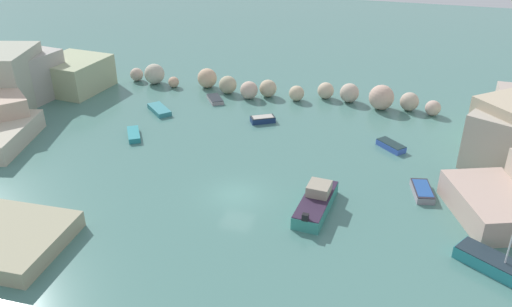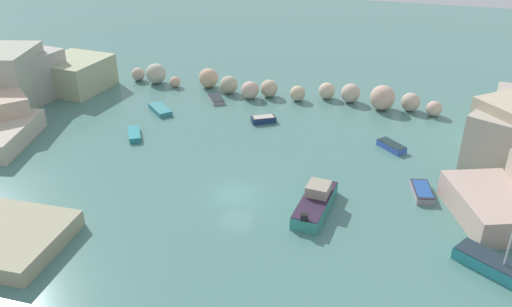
# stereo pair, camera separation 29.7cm
# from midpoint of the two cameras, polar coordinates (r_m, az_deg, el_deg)

# --- Properties ---
(cove_water) EXTENTS (160.00, 160.00, 0.00)m
(cove_water) POSITION_cam_midpoint_polar(r_m,az_deg,el_deg) (40.39, -2.37, -4.57)
(cove_water) COLOR #487870
(cove_water) RESTS_ON ground
(cliff_headland_left) EXTENTS (18.77, 24.56, 6.27)m
(cliff_headland_left) POSITION_cam_midpoint_polar(r_m,az_deg,el_deg) (62.41, -25.00, 6.76)
(cliff_headland_left) COLOR #A8AA97
(cliff_headland_left) RESTS_ON ground
(rock_breakwater) EXTENTS (36.29, 4.42, 2.66)m
(rock_breakwater) POSITION_cam_midpoint_polar(r_m,az_deg,el_deg) (58.76, 2.40, 7.21)
(rock_breakwater) COLOR #BBA391
(rock_breakwater) RESTS_ON ground
(moored_boat_0) EXTENTS (3.51, 3.39, 0.50)m
(moored_boat_0) POSITION_cam_midpoint_polar(r_m,az_deg,el_deg) (55.94, -10.75, 4.76)
(moored_boat_0) COLOR teal
(moored_boat_0) RESTS_ON cove_water
(moored_boat_1) EXTENTS (2.66, 2.21, 0.63)m
(moored_boat_1) POSITION_cam_midpoint_polar(r_m,az_deg,el_deg) (52.48, 0.59, 3.80)
(moored_boat_1) COLOR navy
(moored_boat_1) RESTS_ON cove_water
(moored_boat_2) EXTENTS (2.56, 3.18, 0.51)m
(moored_boat_2) POSITION_cam_midpoint_polar(r_m,az_deg,el_deg) (50.75, -13.48, 2.04)
(moored_boat_2) COLOR teal
(moored_boat_2) RESTS_ON cove_water
(moored_boat_3) EXTENTS (2.42, 6.18, 1.80)m
(moored_boat_3) POSITION_cam_midpoint_polar(r_m,az_deg,el_deg) (38.57, 6.43, -5.29)
(moored_boat_3) COLOR teal
(moored_boat_3) RESTS_ON cove_water
(moored_boat_4) EXTENTS (5.89, 4.50, 5.55)m
(moored_boat_4) POSITION_cam_midpoint_polar(r_m,az_deg,el_deg) (35.93, 25.37, -11.35)
(moored_boat_4) COLOR teal
(moored_boat_4) RESTS_ON cove_water
(moored_boat_5) EXTENTS (2.81, 2.69, 0.60)m
(moored_boat_5) POSITION_cam_midpoint_polar(r_m,az_deg,el_deg) (48.68, 14.47, 0.84)
(moored_boat_5) COLOR blue
(moored_boat_5) RESTS_ON cove_water
(moored_boat_6) EXTENTS (2.61, 2.94, 0.44)m
(moored_boat_6) POSITION_cam_midpoint_polar(r_m,az_deg,el_deg) (58.04, -4.68, 5.98)
(moored_boat_6) COLOR gray
(moored_boat_6) RESTS_ON cove_water
(moored_boat_7) EXTENTS (1.97, 3.28, 0.60)m
(moored_boat_7) POSITION_cam_midpoint_polar(r_m,az_deg,el_deg) (42.23, 17.64, -3.95)
(moored_boat_7) COLOR gray
(moored_boat_7) RESTS_ON cove_water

